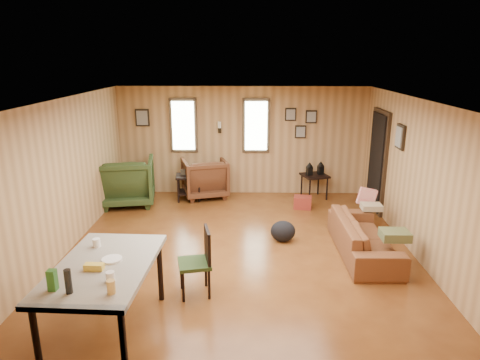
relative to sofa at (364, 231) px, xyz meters
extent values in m
cube|color=brown|center=(-1.96, 0.13, -0.39)|extent=(5.50, 6.00, 0.02)
cube|color=#997C5B|center=(-1.96, 0.13, 2.03)|extent=(5.50, 6.00, 0.02)
cube|color=tan|center=(-1.96, 3.14, 0.82)|extent=(5.50, 0.02, 2.40)
cube|color=tan|center=(-1.96, -2.88, 0.82)|extent=(5.50, 0.02, 2.40)
cube|color=tan|center=(-4.72, 0.13, 0.82)|extent=(0.02, 6.00, 2.40)
cube|color=tan|center=(0.80, 0.13, 0.82)|extent=(0.02, 6.00, 2.40)
cube|color=black|center=(-3.26, 3.10, 1.17)|extent=(0.60, 0.05, 1.20)
cube|color=#E0F2D1|center=(-3.26, 3.06, 1.17)|extent=(0.48, 0.04, 1.06)
cube|color=black|center=(-1.66, 3.10, 1.17)|extent=(0.60, 0.05, 1.20)
cube|color=#E0F2D1|center=(-1.66, 3.06, 1.17)|extent=(0.48, 0.04, 1.06)
cube|color=black|center=(-2.46, 3.08, 1.07)|extent=(0.07, 0.05, 0.12)
cylinder|color=silver|center=(-2.46, 3.02, 1.20)|extent=(0.07, 0.07, 0.14)
cube|color=black|center=(0.76, 2.08, 0.62)|extent=(0.06, 1.00, 2.05)
cube|color=black|center=(0.72, 2.08, 0.62)|extent=(0.04, 0.82, 1.90)
cube|color=black|center=(-0.91, 3.10, 1.42)|extent=(0.24, 0.04, 0.28)
cube|color=#9E998C|center=(-0.91, 3.07, 1.42)|extent=(0.19, 0.02, 0.22)
cube|color=black|center=(-0.46, 3.10, 1.37)|extent=(0.24, 0.04, 0.28)
cube|color=#9E998C|center=(-0.46, 3.07, 1.37)|extent=(0.19, 0.02, 0.22)
cube|color=black|center=(-0.68, 3.10, 1.04)|extent=(0.24, 0.04, 0.28)
cube|color=#9E998C|center=(-0.68, 3.07, 1.04)|extent=(0.19, 0.02, 0.22)
cube|color=black|center=(-4.16, 3.10, 1.34)|extent=(0.30, 0.04, 0.38)
cube|color=#9E998C|center=(-4.16, 3.07, 1.34)|extent=(0.24, 0.02, 0.31)
cube|color=black|center=(0.76, 0.98, 1.32)|extent=(0.04, 0.34, 0.42)
cube|color=#9E998C|center=(0.73, 0.98, 1.32)|extent=(0.02, 0.27, 0.34)
imported|color=brown|center=(0.00, 0.00, 0.00)|extent=(0.59, 1.96, 0.76)
imported|color=#552E19|center=(-2.79, 2.82, 0.09)|extent=(1.13, 1.09, 0.95)
imported|color=#2B3D1B|center=(-4.36, 2.29, 0.17)|extent=(1.23, 1.17, 1.10)
cube|color=black|center=(-3.12, 2.60, 0.15)|extent=(0.59, 0.55, 0.04)
cube|color=black|center=(-3.12, 2.60, -0.21)|extent=(0.53, 0.49, 0.03)
cylinder|color=black|center=(-3.32, 2.38, -0.12)|extent=(0.04, 0.04, 0.52)
cylinder|color=black|center=(-2.87, 2.44, -0.12)|extent=(0.04, 0.04, 0.52)
cylinder|color=black|center=(-3.36, 2.77, -0.12)|extent=(0.04, 0.04, 0.52)
cylinder|color=black|center=(-2.92, 2.82, -0.12)|extent=(0.04, 0.04, 0.52)
cube|color=#3C3328|center=(-3.23, 2.59, 0.23)|extent=(0.10, 0.03, 0.13)
cube|color=#3C3328|center=(-3.02, 2.61, 0.23)|extent=(0.09, 0.03, 0.12)
cube|color=black|center=(-0.38, 2.77, 0.13)|extent=(0.65, 0.65, 0.04)
cylinder|color=black|center=(-0.51, 2.51, -0.12)|extent=(0.05, 0.05, 0.51)
cylinder|color=black|center=(-0.12, 2.63, -0.12)|extent=(0.05, 0.05, 0.51)
cylinder|color=black|center=(-0.63, 2.90, -0.12)|extent=(0.05, 0.05, 0.51)
cylinder|color=black|center=(-0.24, 3.03, -0.12)|extent=(0.05, 0.05, 0.51)
cube|color=black|center=(-0.50, 2.72, 0.25)|extent=(0.14, 0.14, 0.19)
cone|color=black|center=(-0.50, 2.72, 0.39)|extent=(0.19, 0.19, 0.10)
cube|color=black|center=(-0.25, 2.81, 0.25)|extent=(0.14, 0.14, 0.19)
cone|color=black|center=(-0.25, 2.81, 0.39)|extent=(0.19, 0.19, 0.10)
cube|color=maroon|center=(-0.70, 2.09, -0.25)|extent=(0.39, 0.31, 0.25)
ellipsoid|color=black|center=(-1.24, 0.44, -0.20)|extent=(0.47, 0.38, 0.36)
cube|color=brown|center=(0.34, -0.39, 0.10)|extent=(0.41, 0.33, 0.13)
cube|color=red|center=(0.32, 1.14, 0.19)|extent=(0.36, 0.09, 0.36)
cube|color=tan|center=(0.34, 0.88, 0.09)|extent=(0.35, 0.27, 0.10)
cube|color=gray|center=(-3.38, -2.11, 0.44)|extent=(1.07, 1.71, 0.06)
cylinder|color=black|center=(-3.84, -2.81, 0.02)|extent=(0.07, 0.07, 0.80)
cylinder|color=black|center=(-2.99, -2.84, 0.02)|extent=(0.07, 0.07, 0.80)
cylinder|color=black|center=(-3.78, -1.37, 0.02)|extent=(0.07, 0.07, 0.80)
cylinder|color=black|center=(-2.93, -1.40, 0.02)|extent=(0.07, 0.07, 0.80)
cylinder|color=white|center=(-3.20, -2.45, 0.52)|extent=(0.09, 0.09, 0.10)
cylinder|color=white|center=(-3.61, -1.65, 0.52)|extent=(0.09, 0.09, 0.10)
cube|color=#285C21|center=(-3.69, -2.63, 0.58)|extent=(0.08, 0.08, 0.21)
cylinder|color=black|center=(-3.52, -2.68, 0.59)|extent=(0.07, 0.07, 0.24)
cylinder|color=tan|center=(-3.12, -2.67, 0.54)|extent=(0.08, 0.08, 0.13)
cylinder|color=white|center=(-3.32, -2.00, 0.48)|extent=(0.23, 0.23, 0.02)
cube|color=gold|center=(-3.44, -2.21, 0.50)|extent=(0.20, 0.10, 0.07)
cube|color=#2B3D1B|center=(-2.52, -1.25, 0.06)|extent=(0.49, 0.49, 0.05)
cube|color=black|center=(-2.34, -1.22, 0.30)|extent=(0.12, 0.39, 0.45)
cylinder|color=black|center=(-2.64, -1.45, -0.17)|extent=(0.04, 0.04, 0.43)
cylinder|color=black|center=(-2.32, -1.38, -0.17)|extent=(0.04, 0.04, 0.43)
cylinder|color=black|center=(-2.71, -1.13, -0.17)|extent=(0.04, 0.04, 0.43)
cylinder|color=black|center=(-2.39, -1.06, -0.17)|extent=(0.04, 0.04, 0.43)
camera|label=1|loc=(-1.82, -6.25, 2.63)|focal=32.00mm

